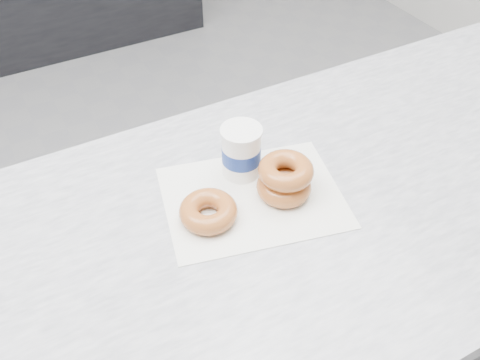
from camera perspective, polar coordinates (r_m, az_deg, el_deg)
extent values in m
plane|color=gray|center=(2.01, -13.58, -12.98)|extent=(5.00, 5.00, 0.00)
cube|color=silver|center=(0.95, -10.81, -10.27)|extent=(3.06, 0.76, 0.04)
cube|color=silver|center=(1.04, 1.37, -1.84)|extent=(0.39, 0.33, 0.00)
torus|color=#B96B33|center=(0.98, -3.40, -3.35)|extent=(0.11, 0.11, 0.04)
torus|color=#B96B33|center=(1.03, 4.70, -0.69)|extent=(0.11, 0.11, 0.04)
torus|color=#B96B33|center=(1.01, 4.92, 1.01)|extent=(0.15, 0.15, 0.04)
cylinder|color=white|center=(1.05, 0.14, 3.04)|extent=(0.09, 0.09, 0.11)
cylinder|color=white|center=(1.02, 0.14, 5.28)|extent=(0.08, 0.08, 0.01)
cylinder|color=navy|center=(1.06, 0.14, 2.84)|extent=(0.09, 0.09, 0.03)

